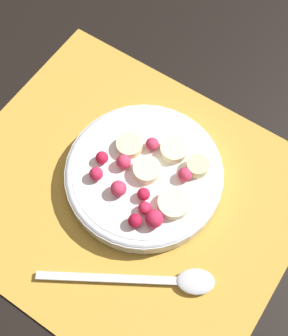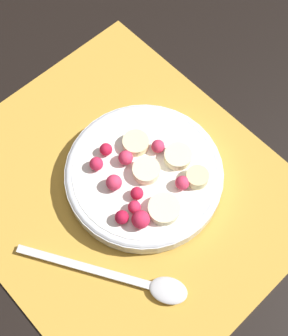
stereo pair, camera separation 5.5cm
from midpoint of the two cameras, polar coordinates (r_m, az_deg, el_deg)
The scene contains 4 objects.
ground_plane at distance 0.57m, azimuth -5.04°, elevation -3.48°, with size 3.00×3.00×0.00m, color black.
placemat at distance 0.57m, azimuth -5.07°, elevation -3.37°, with size 0.41×0.35×0.01m.
fruit_bowl at distance 0.56m, azimuth -2.70°, elevation -1.05°, with size 0.19×0.19×0.04m.
spoon at distance 0.53m, azimuth -0.63°, elevation -13.86°, with size 0.18×0.12×0.01m.
Camera 1 is at (0.14, -0.17, 0.53)m, focal length 50.00 mm.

